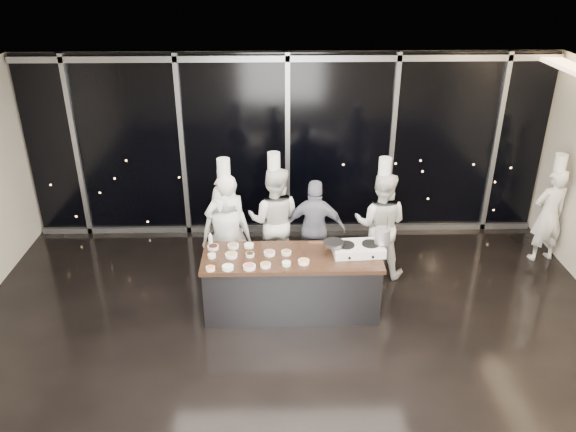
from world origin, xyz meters
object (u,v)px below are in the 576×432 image
chef_center (274,220)px  guest (315,229)px  chef_right (380,224)px  stove (358,249)px  chef_left (227,232)px  chef_far_left (227,227)px  frying_pan (333,243)px  chef_side (549,214)px  demo_counter (292,283)px  stock_pot (382,236)px

chef_center → guest: size_ratio=1.25×
chef_center → chef_right: 1.64m
stove → chef_left: bearing=151.7°
chef_far_left → stove: bearing=139.7°
chef_far_left → chef_left: chef_far_left is taller
chef_far_left → chef_right: bearing=166.5°
stove → frying_pan: (-0.35, -0.02, 0.10)m
guest → chef_side: (3.81, 0.39, 0.03)m
chef_far_left → chef_right: chef_far_left is taller
stove → chef_right: chef_right is taller
frying_pan → chef_side: chef_side is taller
stove → chef_center: chef_center is taller
demo_counter → guest: 1.12m
stock_pot → chef_side: 3.24m
stove → chef_side: size_ratio=0.39×
chef_far_left → guest: 1.36m
stove → chef_center: size_ratio=0.36×
stock_pot → frying_pan: bearing=-176.2°
chef_right → chef_side: chef_right is taller
chef_far_left → guest: (1.35, 0.11, -0.10)m
guest → demo_counter: bearing=76.3°
frying_pan → stock_pot: (0.68, 0.05, 0.08)m
stove → stock_pot: stock_pot is taller
demo_counter → chef_center: bearing=101.6°
stove → chef_far_left: size_ratio=0.36×
demo_counter → guest: (0.39, 1.00, 0.35)m
chef_left → stock_pot: bearing=153.6°
stove → frying_pan: frying_pan is taller
chef_left → demo_counter: bearing=130.5°
demo_counter → stock_pot: size_ratio=11.58×
frying_pan → chef_left: bearing=146.4°
frying_pan → chef_right: (0.84, 0.97, -0.20)m
frying_pan → guest: guest is taller
stove → stock_pot: size_ratio=3.41×
guest → chef_side: bearing=-166.3°
demo_counter → chef_far_left: bearing=137.3°
demo_counter → chef_side: chef_side is taller
chef_far_left → chef_center: chef_far_left is taller
chef_far_left → chef_right: size_ratio=1.03×
frying_pan → stove: bearing=-0.7°
demo_counter → frying_pan: bearing=4.8°
stove → stock_pot: bearing=0.8°
chef_left → chef_center: chef_center is taller
stock_pot → chef_side: size_ratio=0.12×
stove → chef_right: (0.48, 0.95, -0.10)m
chef_far_left → chef_center: size_ratio=1.00×
stove → stock_pot: 0.38m
chef_far_left → chef_right: 2.36m
stock_pot → stove: bearing=-175.4°
frying_pan → chef_side: size_ratio=0.27×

